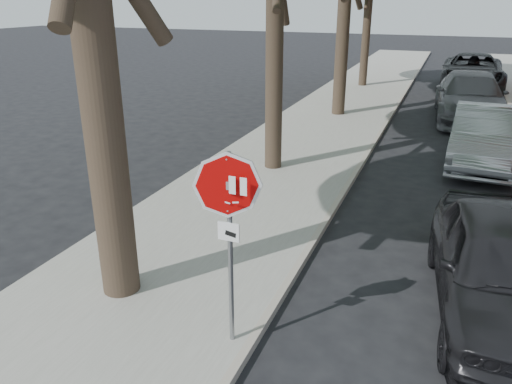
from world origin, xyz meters
TOP-DOWN VIEW (x-y plane):
  - ground at (0.00, 0.00)m, footprint 120.00×120.00m
  - sidewalk_left at (-2.50, 12.00)m, footprint 4.00×55.00m
  - curb_left at (-0.45, 12.00)m, footprint 0.12×55.00m
  - stop_sign at (-0.70, -0.03)m, footprint 0.76×0.34m
  - car_a at (2.60, 2.11)m, footprint 2.27×4.66m
  - car_b at (2.60, 9.67)m, footprint 1.87×4.80m
  - car_c at (2.28, 15.27)m, footprint 2.76×6.02m
  - car_d at (2.47, 22.48)m, footprint 2.86×6.18m

SIDE VIEW (x-z plane):
  - ground at x=0.00m, z-range 0.00..0.00m
  - sidewalk_left at x=-2.50m, z-range 0.00..0.12m
  - curb_left at x=-0.45m, z-range 0.00..0.13m
  - car_a at x=2.60m, z-range 0.00..1.53m
  - car_b at x=2.60m, z-range 0.00..1.56m
  - car_c at x=2.28m, z-range 0.00..1.71m
  - car_d at x=2.47m, z-range 0.00..1.72m
  - stop_sign at x=-0.70m, z-range 0.64..3.25m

